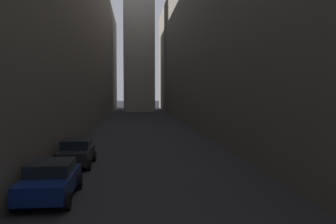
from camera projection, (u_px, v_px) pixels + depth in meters
ground_plane at (144, 128)px, 42.77m from camera, size 264.00×264.00×0.00m
building_block_left at (33, 34)px, 43.03m from camera, size 14.22×108.00×21.50m
building_block_right at (252, 32)px, 45.35m from camera, size 15.41×108.00×22.88m
parked_car_left_third at (50, 180)px, 14.50m from camera, size 2.00×4.27×1.45m
parked_car_left_far at (76, 152)px, 21.02m from camera, size 1.92×3.90×1.47m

